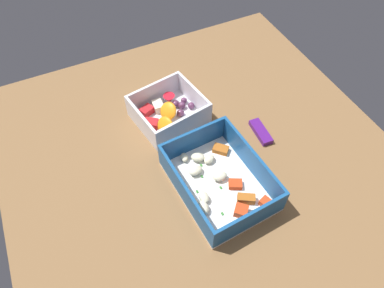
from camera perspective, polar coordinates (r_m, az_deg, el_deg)
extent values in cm
cube|color=brown|center=(75.49, 1.28, -2.23)|extent=(80.00, 80.00, 2.00)
cube|color=white|center=(70.46, 4.31, -6.67)|extent=(22.12, 17.13, 0.60)
cube|color=#19518C|center=(72.65, 0.19, 0.68)|extent=(1.68, 15.71, 5.82)
cube|color=#19518C|center=(64.07, 9.44, -12.01)|extent=(1.68, 15.71, 5.82)
cube|color=#19518C|center=(70.55, 9.67, -2.67)|extent=(19.88, 1.97, 5.82)
cube|color=#19518C|center=(65.64, -1.17, -8.04)|extent=(19.88, 1.97, 5.82)
ellipsoid|color=beige|center=(70.53, 0.58, -4.31)|extent=(2.52, 3.21, 1.44)
ellipsoid|color=beige|center=(72.41, 0.95, -2.14)|extent=(3.11, 3.42, 1.41)
ellipsoid|color=beige|center=(72.63, -1.26, -2.20)|extent=(2.48, 2.00, 1.09)
ellipsoid|color=beige|center=(70.01, 4.55, -5.20)|extent=(2.51, 3.25, 1.48)
ellipsoid|color=beige|center=(67.61, 1.93, -8.54)|extent=(2.69, 1.93, 1.32)
ellipsoid|color=beige|center=(66.52, 1.86, -10.22)|extent=(2.88, 2.11, 1.38)
ellipsoid|color=beige|center=(72.33, 2.79, -2.44)|extent=(2.56, 2.99, 1.26)
cube|color=#AD5B1E|center=(68.33, 8.78, -8.75)|extent=(3.11, 3.74, 1.55)
cube|color=red|center=(69.89, 7.05, -6.48)|extent=(2.99, 3.24, 1.13)
cube|color=#AD5B1E|center=(74.33, 4.67, -0.86)|extent=(3.72, 3.73, 1.15)
cube|color=red|center=(68.69, 11.99, -9.38)|extent=(2.92, 2.62, 1.29)
cube|color=red|center=(66.98, 7.97, -10.67)|extent=(3.39, 3.39, 1.59)
cube|color=#387A33|center=(72.35, 1.49, -3.46)|extent=(0.60, 0.40, 0.20)
cube|color=#387A33|center=(69.84, 4.95, -6.96)|extent=(0.60, 0.40, 0.20)
cube|color=#387A33|center=(69.07, 0.84, -7.72)|extent=(0.60, 0.40, 0.20)
cube|color=#387A33|center=(70.87, 1.62, -5.28)|extent=(0.60, 0.40, 0.20)
cube|color=#387A33|center=(67.10, 4.95, -11.20)|extent=(0.60, 0.40, 0.20)
cube|color=#387A33|center=(71.40, 0.68, -4.59)|extent=(0.60, 0.40, 0.20)
cube|color=white|center=(81.09, -3.73, 4.33)|extent=(15.41, 16.49, 0.60)
cube|color=white|center=(82.79, -6.22, 8.32)|extent=(3.06, 14.35, 5.32)
cube|color=white|center=(75.35, -1.25, 2.93)|extent=(3.06, 14.35, 5.32)
cube|color=white|center=(81.52, 0.29, 7.82)|extent=(11.85, 2.63, 5.32)
cube|color=white|center=(76.83, -8.18, 3.53)|extent=(11.85, 2.63, 5.32)
ellipsoid|color=orange|center=(75.96, -4.34, 2.87)|extent=(5.26, 4.75, 4.41)
ellipsoid|color=orange|center=(79.16, -3.88, 5.35)|extent=(5.33, 5.17, 4.00)
cube|color=red|center=(78.61, -6.60, 3.28)|extent=(3.54, 3.70, 1.77)
cube|color=#F4EACC|center=(82.08, -5.52, 6.16)|extent=(3.12, 2.40, 1.81)
cube|color=red|center=(81.41, -7.34, 5.38)|extent=(3.06, 3.45, 1.71)
sphere|color=#562D4C|center=(82.32, -2.67, 6.52)|extent=(1.70, 1.70, 1.70)
sphere|color=#562D4C|center=(81.94, -1.66, 6.29)|extent=(1.72, 1.72, 1.72)
sphere|color=#562D4C|center=(81.93, -0.13, 6.24)|extent=(1.57, 1.57, 1.57)
sphere|color=#562D4C|center=(80.28, -1.87, 5.05)|extent=(1.75, 1.75, 1.75)
sphere|color=#562D4C|center=(83.17, -1.32, 7.07)|extent=(1.48, 1.48, 1.48)
cone|color=red|center=(83.16, -3.65, 7.30)|extent=(2.75, 2.75, 2.20)
sphere|color=navy|center=(80.15, 0.34, 4.53)|extent=(0.91, 0.91, 0.91)
sphere|color=navy|center=(78.35, -0.24, 3.09)|extent=(1.00, 1.00, 1.00)
sphere|color=navy|center=(79.14, 1.01, 3.80)|extent=(1.09, 1.09, 1.09)
cube|color=#51197A|center=(79.22, 11.08, 1.95)|extent=(7.15, 2.87, 1.20)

